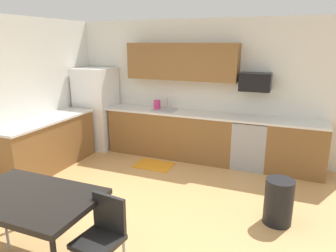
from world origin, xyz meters
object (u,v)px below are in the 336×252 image
object	(u,v)px
refrigerator	(97,108)
microwave	(255,82)
chair_near_table	(103,233)
oven_range	(250,143)
dining_table	(30,201)
trash_bin	(279,202)
kettle	(157,105)

from	to	relation	value
refrigerator	microwave	world-z (taller)	same
refrigerator	microwave	size ratio (longest dim) A/B	3.21
chair_near_table	oven_range	bearing A→B (deg)	75.12
dining_table	chair_near_table	distance (m)	0.85
trash_bin	kettle	distance (m)	3.20
oven_range	chair_near_table	world-z (taller)	oven_range
oven_range	chair_near_table	size ratio (longest dim) A/B	1.07
trash_bin	refrigerator	bearing A→B (deg)	156.37
oven_range	chair_near_table	xyz separation A→B (m)	(-0.92, -3.45, 0.05)
dining_table	kettle	xyz separation A→B (m)	(-0.17, 3.57, 0.31)
oven_range	microwave	world-z (taller)	microwave
microwave	kettle	xyz separation A→B (m)	(-1.91, -0.05, -0.56)
trash_bin	kettle	world-z (taller)	kettle
refrigerator	dining_table	world-z (taller)	refrigerator
microwave	dining_table	size ratio (longest dim) A/B	0.39
microwave	kettle	distance (m)	1.99
chair_near_table	trash_bin	distance (m)	2.27
microwave	dining_table	bearing A→B (deg)	-115.65
kettle	refrigerator	bearing A→B (deg)	-174.65
refrigerator	trash_bin	bearing A→B (deg)	-23.63
oven_range	microwave	xyz separation A→B (m)	(0.00, 0.10, 1.12)
oven_range	microwave	bearing A→B (deg)	90.00
chair_near_table	microwave	bearing A→B (deg)	75.52
trash_bin	chair_near_table	bearing A→B (deg)	-132.55
refrigerator	oven_range	size ratio (longest dim) A/B	1.91
chair_near_table	kettle	bearing A→B (deg)	105.81
oven_range	dining_table	world-z (taller)	oven_range
chair_near_table	kettle	xyz separation A→B (m)	(-0.99, 3.50, 0.52)
oven_range	kettle	distance (m)	1.99
refrigerator	oven_range	distance (m)	3.32
refrigerator	dining_table	bearing A→B (deg)	-65.60
refrigerator	trash_bin	xyz separation A→B (m)	(3.91, -1.71, -0.57)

